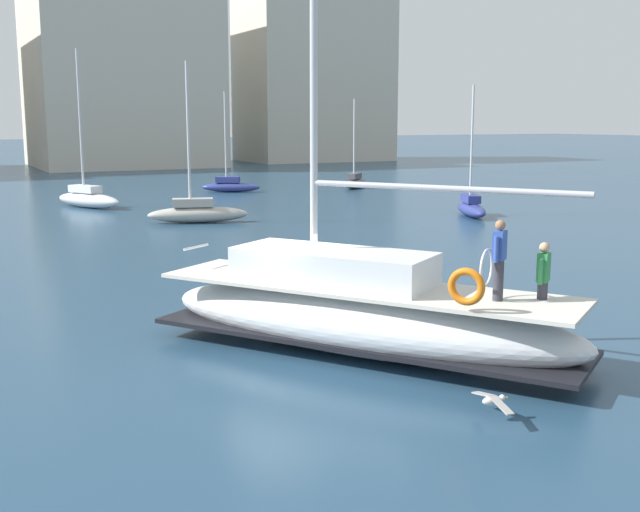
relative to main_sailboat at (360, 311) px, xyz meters
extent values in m
plane|color=navy|center=(-1.03, 1.40, -0.92)|extent=(400.00, 400.00, 0.00)
ellipsoid|color=silver|center=(0.04, -0.06, -0.22)|extent=(7.31, 9.33, 1.40)
cube|color=black|center=(0.04, -0.06, -0.54)|extent=(7.22, 9.18, 0.10)
cube|color=beige|center=(0.04, -0.06, 0.52)|extent=(6.88, 8.82, 0.08)
cube|color=silver|center=(-0.36, 0.54, 0.91)|extent=(3.79, 4.53, 0.70)
cylinder|color=#B7B7BC|center=(0.97, -1.46, 2.68)|extent=(3.28, 4.87, 0.12)
cylinder|color=silver|center=(-2.40, 3.62, 1.03)|extent=(0.78, 0.55, 0.06)
torus|color=orange|center=(0.52, -2.91, 1.03)|extent=(0.50, 0.66, 0.70)
cylinder|color=#33333D|center=(1.63, -2.46, 0.96)|extent=(0.20, 0.20, 0.80)
cube|color=#3351AD|center=(1.63, -2.46, 1.64)|extent=(0.38, 0.34, 0.56)
sphere|color=#9E7051|center=(1.63, -2.46, 2.03)|extent=(0.20, 0.20, 0.20)
cylinder|color=#3351AD|center=(1.45, -2.58, 1.59)|extent=(0.09, 0.09, 0.50)
cylinder|color=#3351AD|center=(1.82, -2.34, 1.59)|extent=(0.09, 0.09, 0.50)
cylinder|color=#33333D|center=(2.49, -2.76, 0.73)|extent=(0.20, 0.20, 0.35)
cube|color=#338C4C|center=(2.49, -2.76, 1.19)|extent=(0.38, 0.34, 0.56)
sphere|color=tan|center=(2.49, -2.76, 1.58)|extent=(0.20, 0.20, 0.20)
cylinder|color=#338C4C|center=(2.31, -2.88, 1.14)|extent=(0.09, 0.09, 0.50)
cylinder|color=#338C4C|center=(2.67, -2.64, 1.14)|extent=(0.09, 0.09, 0.50)
torus|color=silver|center=(1.50, -2.26, 1.18)|extent=(0.67, 0.47, 0.76)
ellipsoid|color=navy|center=(11.11, 36.87, -0.59)|extent=(3.96, 2.93, 0.66)
cube|color=navy|center=(10.93, 36.97, -0.06)|extent=(1.71, 1.38, 0.40)
cylinder|color=silver|center=(10.85, 37.03, 2.82)|extent=(0.11, 0.11, 6.17)
ellipsoid|color=#B7B2A8|center=(3.85, 22.24, -0.53)|extent=(4.94, 2.54, 0.78)
cube|color=#B7B2A8|center=(3.62, 22.32, 0.06)|extent=(2.06, 1.29, 0.40)
cylinder|color=silver|center=(3.51, 22.35, 3.30)|extent=(0.13, 0.13, 6.88)
ellipsoid|color=#4C4C51|center=(20.43, 35.89, -0.58)|extent=(3.76, 3.58, 0.68)
cube|color=#4C4C51|center=(20.28, 35.74, -0.04)|extent=(1.67, 1.61, 0.40)
cylinder|color=silver|center=(20.20, 35.67, 2.61)|extent=(0.11, 0.11, 5.70)
ellipsoid|color=navy|center=(17.23, 18.21, -0.57)|extent=(2.67, 4.37, 0.70)
cube|color=navy|center=(17.31, 18.40, -0.02)|extent=(1.30, 1.85, 0.40)
cylinder|color=silver|center=(17.36, 18.50, 2.77)|extent=(0.12, 0.12, 5.97)
ellipsoid|color=silver|center=(0.44, 31.46, -0.50)|extent=(3.38, 5.25, 0.85)
cube|color=silver|center=(0.33, 31.70, 0.13)|extent=(1.63, 2.23, 0.40)
cylinder|color=silver|center=(0.27, 31.81, 3.91)|extent=(0.13, 0.13, 7.97)
ellipsoid|color=silver|center=(0.03, -4.32, -0.59)|extent=(0.38, 0.23, 0.16)
sphere|color=silver|center=(0.22, -4.35, -0.56)|extent=(0.11, 0.11, 0.11)
cone|color=gold|center=(0.28, -4.35, -0.57)|extent=(0.07, 0.05, 0.04)
cube|color=#9E9993|center=(0.07, -4.04, -0.57)|extent=(0.22, 0.57, 0.14)
cube|color=#9E9993|center=(-0.01, -4.60, -0.57)|extent=(0.22, 0.57, 0.14)
cube|color=beige|center=(12.02, 71.96, 8.85)|extent=(18.13, 17.74, 19.54)
cube|color=beige|center=(35.40, 72.17, 8.83)|extent=(17.01, 11.01, 19.50)
camera|label=1|loc=(-8.17, -14.00, 4.00)|focal=43.98mm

